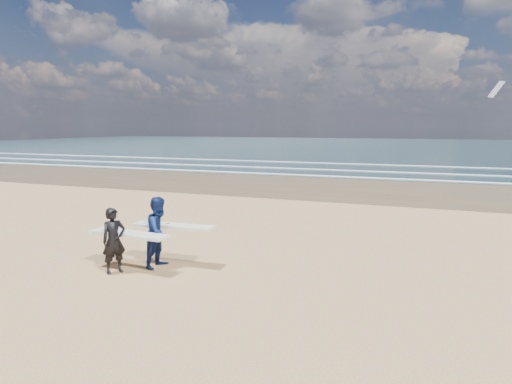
% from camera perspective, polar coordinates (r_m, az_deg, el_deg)
% --- Properties ---
extents(surfer_near, '(2.23, 1.03, 1.65)m').
position_cam_1_polar(surfer_near, '(11.92, -17.04, -5.69)').
color(surfer_near, black).
rests_on(surfer_near, ground).
extents(surfer_far, '(2.23, 1.15, 1.85)m').
position_cam_1_polar(surfer_far, '(12.10, -11.83, -4.86)').
color(surfer_far, '#0E1E50').
rests_on(surfer_far, ground).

